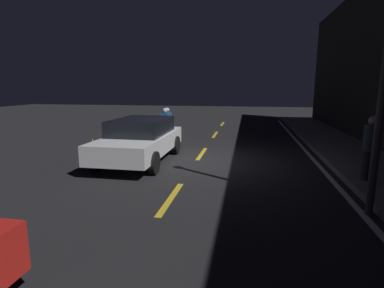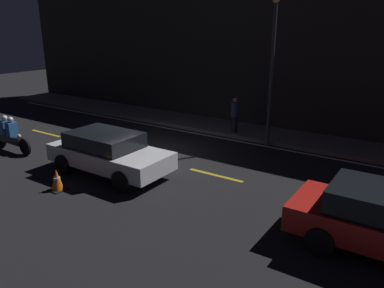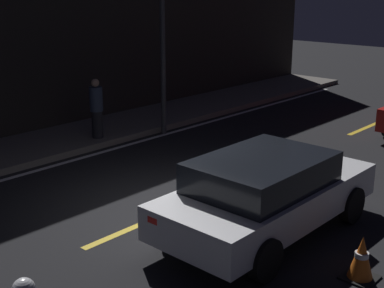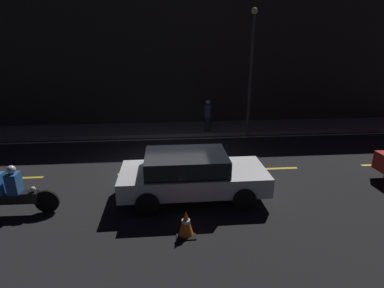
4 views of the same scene
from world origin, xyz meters
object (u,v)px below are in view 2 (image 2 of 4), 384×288
Objects in this scene: motorcycle at (10,135)px; pedestrian at (235,115)px; sedan_white at (108,152)px; traffic_cone_near at (57,180)px; street_lamp at (272,66)px.

pedestrian is at bearing 48.41° from motorcycle.
sedan_white is 2.73× the size of pedestrian.
traffic_cone_near is 8.80m from street_lamp.
sedan_white is 1.91m from traffic_cone_near.
pedestrian is at bearing 161.95° from street_lamp.
traffic_cone_near is 0.11× the size of street_lamp.
traffic_cone_near is (4.58, -1.36, -0.33)m from motorcycle.
pedestrian is at bearing 77.60° from sedan_white.
motorcycle reaches higher than traffic_cone_near.
sedan_white is at bearing -119.39° from street_lamp.
sedan_white is at bearing 81.09° from traffic_cone_near.
street_lamp is at bearing 60.45° from sedan_white.
street_lamp reaches higher than sedan_white.
pedestrian is (1.36, 6.29, 0.20)m from sedan_white.
traffic_cone_near is at bearing -114.87° from street_lamp.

